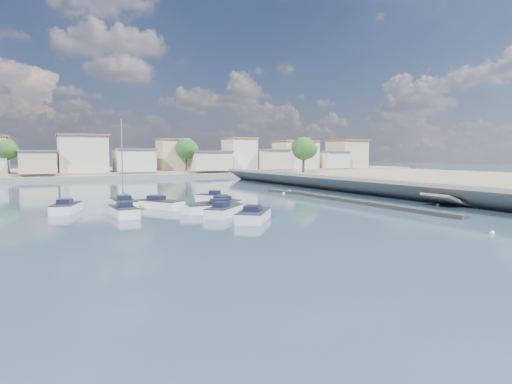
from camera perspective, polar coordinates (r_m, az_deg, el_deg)
ground at (r=70.31m, az=-7.04°, el=0.67°), size 400.00×400.00×0.00m
seawall_walkway at (r=57.69m, az=20.40°, el=0.34°), size 5.00×90.00×1.80m
breakwater at (r=49.63m, az=11.52°, el=-1.00°), size 2.00×31.02×0.35m
far_shore_land at (r=120.41m, az=-15.51°, el=2.64°), size 160.00×40.00×1.40m
far_shore_quay at (r=99.95m, az=-13.11°, el=2.08°), size 160.00×2.50×0.80m
far_town at (r=108.51m, az=-8.40°, el=4.77°), size 113.01×12.80×8.35m
shore_trees at (r=99.41m, az=-8.08°, el=5.50°), size 74.56×38.32×7.92m
motorboat_a at (r=38.69m, az=-17.31°, el=-2.49°), size 1.99×5.13×1.48m
motorboat_b at (r=36.90m, az=-4.32°, el=-2.63°), size 4.20×4.21×1.48m
motorboat_c at (r=38.89m, az=-6.01°, el=-2.25°), size 5.64×2.48×1.48m
motorboat_d at (r=41.06m, az=-5.20°, el=-1.86°), size 5.12×3.46×1.48m
motorboat_e at (r=43.01m, az=-23.88°, el=-1.96°), size 3.17×5.20×1.48m
motorboat_f at (r=48.32m, az=-6.10°, el=-0.84°), size 3.34×3.63×1.48m
motorboat_g at (r=42.61m, az=-12.41°, el=-1.71°), size 4.23×5.23×1.48m
motorboat_h at (r=34.47m, az=-0.22°, el=-3.16°), size 4.66×5.20×1.48m
sailboat at (r=44.97m, az=-17.33°, el=-1.42°), size 1.92×6.20×9.00m
mooring_buoys at (r=51.15m, az=11.13°, el=-0.95°), size 10.41×34.48×0.35m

